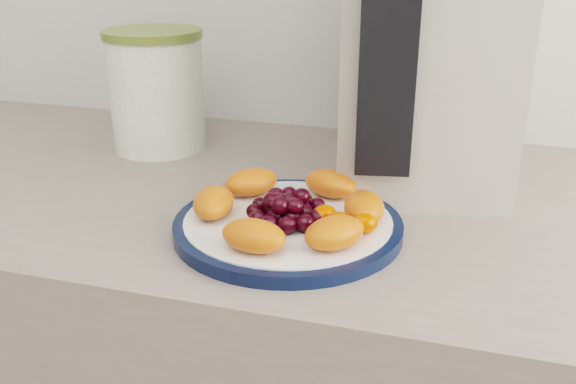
% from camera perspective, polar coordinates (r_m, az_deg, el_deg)
% --- Properties ---
extents(plate_rim, '(0.26, 0.26, 0.01)m').
position_cam_1_polar(plate_rim, '(0.74, -0.00, -3.06)').
color(plate_rim, '#091533').
rests_on(plate_rim, counter).
extents(plate_face, '(0.24, 0.24, 0.02)m').
position_cam_1_polar(plate_face, '(0.74, -0.00, -2.99)').
color(plate_face, white).
rests_on(plate_face, counter).
extents(canister, '(0.16, 0.16, 0.17)m').
position_cam_1_polar(canister, '(1.03, -11.58, 8.51)').
color(canister, '#477421').
rests_on(canister, counter).
extents(canister_lid, '(0.17, 0.17, 0.01)m').
position_cam_1_polar(canister_lid, '(1.01, -11.99, 13.61)').
color(canister_lid, olive).
rests_on(canister_lid, canister).
extents(appliance_body, '(0.27, 0.34, 0.38)m').
position_cam_1_polar(appliance_body, '(0.90, 11.95, 13.11)').
color(appliance_body, '#B3AB9B').
rests_on(appliance_body, counter).
extents(appliance_panel, '(0.07, 0.03, 0.28)m').
position_cam_1_polar(appliance_panel, '(0.74, 8.89, 11.89)').
color(appliance_panel, black).
rests_on(appliance_panel, appliance_body).
extents(fruit_plate, '(0.23, 0.23, 0.03)m').
position_cam_1_polar(fruit_plate, '(0.72, 0.54, -1.39)').
color(fruit_plate, '#E54C13').
rests_on(fruit_plate, plate_face).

